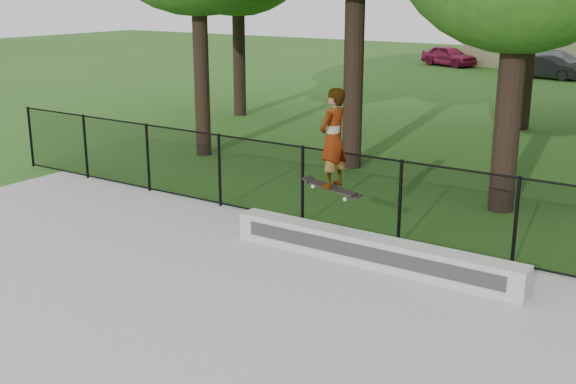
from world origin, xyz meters
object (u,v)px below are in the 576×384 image
car_b (549,67)px  skater_airborne (333,140)px  grind_ledge (371,251)px  car_c (560,61)px  car_a (449,56)px

car_b → skater_airborne: bearing=-163.2°
grind_ledge → car_b: car_b is taller
grind_ledge → car_c: car_c is taller
grind_ledge → car_a: car_a is taller
car_a → car_b: bearing=-93.8°
car_a → skater_airborne: size_ratio=1.93×
grind_ledge → skater_airborne: (-0.73, -0.03, 1.73)m
grind_ledge → car_a: 31.81m
grind_ledge → skater_airborne: bearing=-177.9°
grind_ledge → car_c: 30.78m
car_a → car_b: 6.91m
car_b → car_c: size_ratio=0.81×
grind_ledge → car_c: bearing=98.8°
car_b → car_c: 3.30m
grind_ledge → car_a: size_ratio=1.49×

